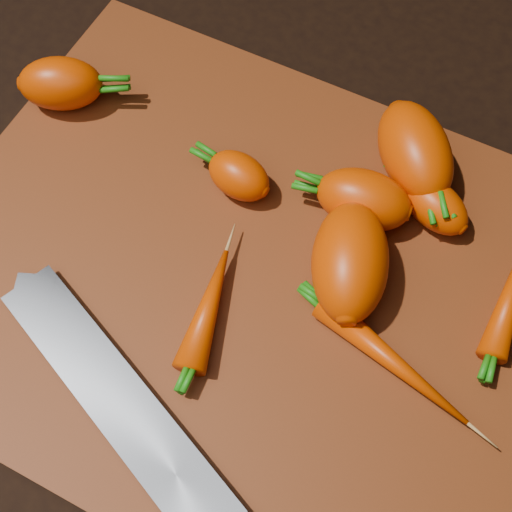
% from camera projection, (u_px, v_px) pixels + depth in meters
% --- Properties ---
extents(ground, '(2.00, 2.00, 0.01)m').
position_uv_depth(ground, '(250.00, 286.00, 0.56)').
color(ground, black).
extents(cutting_board, '(0.50, 0.40, 0.01)m').
position_uv_depth(cutting_board, '(250.00, 280.00, 0.55)').
color(cutting_board, '#54240D').
rests_on(cutting_board, ground).
extents(carrot_0, '(0.08, 0.07, 0.05)m').
position_uv_depth(carrot_0, '(61.00, 84.00, 0.60)').
color(carrot_0, '#E74100').
rests_on(carrot_0, cutting_board).
extents(carrot_1, '(0.06, 0.04, 0.04)m').
position_uv_depth(carrot_1, '(239.00, 176.00, 0.56)').
color(carrot_1, '#E74100').
rests_on(carrot_1, cutting_board).
extents(carrot_2, '(0.10, 0.11, 0.05)m').
position_uv_depth(carrot_2, '(415.00, 151.00, 0.56)').
color(carrot_2, '#E74100').
rests_on(carrot_2, cutting_board).
extents(carrot_3, '(0.09, 0.11, 0.06)m').
position_uv_depth(carrot_3, '(350.00, 262.00, 0.52)').
color(carrot_3, '#E74100').
rests_on(carrot_3, cutting_board).
extents(carrot_4, '(0.08, 0.06, 0.05)m').
position_uv_depth(carrot_4, '(364.00, 200.00, 0.55)').
color(carrot_4, '#E74100').
rests_on(carrot_4, cutting_board).
extents(carrot_5, '(0.07, 0.06, 0.04)m').
position_uv_depth(carrot_5, '(435.00, 205.00, 0.55)').
color(carrot_5, '#E74100').
rests_on(carrot_5, cutting_board).
extents(carrot_6, '(0.03, 0.11, 0.02)m').
position_uv_depth(carrot_6, '(511.00, 294.00, 0.53)').
color(carrot_6, '#E74100').
rests_on(carrot_6, cutting_board).
extents(carrot_7, '(0.13, 0.06, 0.02)m').
position_uv_depth(carrot_7, '(392.00, 361.00, 0.50)').
color(carrot_7, '#E74100').
rests_on(carrot_7, cutting_board).
extents(carrot_8, '(0.04, 0.10, 0.03)m').
position_uv_depth(carrot_8, '(208.00, 308.00, 0.52)').
color(carrot_8, '#E74100').
rests_on(carrot_8, cutting_board).
extents(knife, '(0.36, 0.18, 0.02)m').
position_uv_depth(knife, '(135.00, 423.00, 0.48)').
color(knife, gray).
rests_on(knife, cutting_board).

